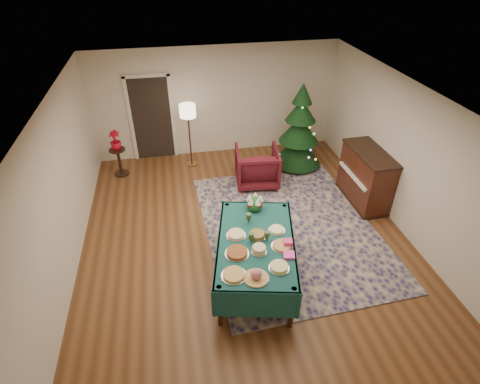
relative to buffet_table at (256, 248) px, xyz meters
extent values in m
plane|color=#593319|center=(0.05, 1.06, -0.65)|extent=(7.00, 7.00, 0.00)
plane|color=white|center=(0.05, 1.06, 2.05)|extent=(7.00, 7.00, 0.00)
plane|color=beige|center=(0.05, 4.56, 0.70)|extent=(6.00, 0.00, 6.00)
plane|color=beige|center=(0.05, -2.44, 0.70)|extent=(6.00, 0.00, 6.00)
plane|color=beige|center=(-2.95, 1.06, 0.70)|extent=(0.00, 7.00, 7.00)
plane|color=beige|center=(3.05, 1.06, 0.70)|extent=(0.00, 7.00, 7.00)
cube|color=black|center=(-1.55, 4.55, 0.37)|extent=(0.92, 0.02, 2.04)
cube|color=silver|center=(-2.05, 4.54, 0.40)|extent=(0.08, 0.04, 2.14)
cube|color=silver|center=(-1.05, 4.54, 0.40)|extent=(0.08, 0.04, 2.14)
cube|color=silver|center=(-1.55, 4.54, 1.45)|extent=(1.08, 0.04, 0.08)
cube|color=#161348|center=(0.95, 1.13, -0.64)|extent=(3.36, 4.32, 0.02)
cylinder|color=black|center=(-0.70, -0.80, -0.24)|extent=(0.08, 0.08, 0.81)
cylinder|color=black|center=(-0.29, 1.03, -0.24)|extent=(0.08, 0.08, 0.81)
cylinder|color=black|center=(0.29, -1.03, -0.24)|extent=(0.08, 0.08, 0.81)
cylinder|color=black|center=(0.70, 0.80, -0.24)|extent=(0.08, 0.08, 0.81)
cube|color=#144646|center=(0.00, 0.00, 0.14)|extent=(1.61, 2.26, 0.04)
cube|color=#144646|center=(0.23, 0.99, -0.09)|extent=(1.20, 0.30, 0.51)
cube|color=#144646|center=(-0.23, -0.99, -0.09)|extent=(1.20, 0.30, 0.51)
cube|color=#144646|center=(0.57, -0.13, -0.09)|extent=(0.49, 2.04, 0.51)
cube|color=#144646|center=(-0.57, 0.13, -0.09)|extent=(0.49, 2.04, 0.51)
cylinder|color=silver|center=(-0.47, -0.65, 0.17)|extent=(0.36, 0.36, 0.01)
cylinder|color=tan|center=(-0.47, -0.65, 0.19)|extent=(0.31, 0.31, 0.04)
cylinder|color=silver|center=(-0.18, -0.76, 0.17)|extent=(0.36, 0.36, 0.01)
sphere|color=#CC727A|center=(-0.18, -0.76, 0.25)|extent=(0.16, 0.16, 0.16)
cylinder|color=silver|center=(0.19, -0.64, 0.17)|extent=(0.30, 0.30, 0.01)
cylinder|color=#D8D172|center=(0.19, -0.64, 0.20)|extent=(0.26, 0.26, 0.05)
cylinder|color=silver|center=(-0.34, -0.23, 0.17)|extent=(0.37, 0.37, 0.01)
cylinder|color=brown|center=(-0.34, -0.23, 0.20)|extent=(0.31, 0.31, 0.04)
cylinder|color=silver|center=(-0.01, -0.26, 0.17)|extent=(0.24, 0.24, 0.01)
cylinder|color=tan|center=(-0.01, -0.26, 0.22)|extent=(0.20, 0.20, 0.10)
cylinder|color=silver|center=(0.36, -0.21, 0.17)|extent=(0.33, 0.33, 0.01)
cylinder|color=#B2844C|center=(0.36, -0.21, 0.19)|extent=(0.28, 0.28, 0.03)
cylinder|color=silver|center=(-0.28, 0.18, 0.17)|extent=(0.31, 0.31, 0.01)
cylinder|color=#D8BF7F|center=(-0.28, 0.18, 0.20)|extent=(0.27, 0.27, 0.04)
cylinder|color=silver|center=(0.04, 0.09, 0.17)|extent=(0.28, 0.28, 0.01)
cylinder|color=maroon|center=(0.04, 0.09, 0.21)|extent=(0.24, 0.24, 0.06)
cylinder|color=silver|center=(0.38, 0.17, 0.17)|extent=(0.28, 0.28, 0.01)
cylinder|color=#F2EACC|center=(0.38, 0.17, 0.19)|extent=(0.24, 0.24, 0.03)
cone|color=#2D471E|center=(-0.02, 0.45, 0.21)|extent=(0.08, 0.08, 0.10)
cylinder|color=#2D471E|center=(-0.02, 0.45, 0.30)|extent=(0.09, 0.09, 0.10)
cone|color=#2D471E|center=(0.16, -0.04, 0.21)|extent=(0.08, 0.08, 0.10)
cylinder|color=#2D471E|center=(0.16, -0.04, 0.30)|extent=(0.09, 0.09, 0.10)
cone|color=#2D471E|center=(-0.08, -0.03, 0.21)|extent=(0.08, 0.08, 0.10)
cylinder|color=#2D471E|center=(-0.08, -0.03, 0.30)|extent=(0.09, 0.09, 0.10)
cube|color=#FB45AF|center=(0.40, -0.42, 0.18)|extent=(0.19, 0.19, 0.04)
cube|color=#DD3D71|center=(0.45, -0.20, 0.21)|extent=(0.16, 0.16, 0.11)
sphere|color=#1E4C1E|center=(0.16, 0.79, 0.27)|extent=(0.28, 0.28, 0.28)
cone|color=white|center=(0.26, 0.79, 0.40)|extent=(0.11, 0.11, 0.13)
cone|color=white|center=(0.19, 0.89, 0.40)|extent=(0.11, 0.11, 0.13)
cone|color=white|center=(0.08, 0.85, 0.40)|extent=(0.11, 0.11, 0.13)
cone|color=white|center=(0.08, 0.74, 0.40)|extent=(0.11, 0.11, 0.13)
cone|color=white|center=(0.19, 0.70, 0.40)|extent=(0.11, 0.11, 0.13)
sphere|color=#B20C0F|center=(0.26, 0.86, 0.31)|extent=(0.08, 0.08, 0.08)
sphere|color=#B20C0F|center=(0.09, 0.89, 0.31)|extent=(0.08, 0.08, 0.08)
sphere|color=#B20C0F|center=(0.06, 0.73, 0.31)|extent=(0.08, 0.08, 0.08)
sphere|color=#B20C0F|center=(0.23, 0.70, 0.31)|extent=(0.08, 0.08, 0.08)
imported|color=#4E1019|center=(0.69, 2.82, -0.17)|extent=(1.02, 0.96, 0.96)
cylinder|color=#A57F3F|center=(-0.70, 3.95, -0.63)|extent=(0.27, 0.27, 0.03)
cylinder|color=black|center=(-0.70, 3.95, 0.06)|extent=(0.04, 0.04, 1.42)
cylinder|color=#FFEABF|center=(-0.70, 3.95, 0.78)|extent=(0.38, 0.38, 0.28)
cylinder|color=black|center=(-2.39, 3.83, -0.63)|extent=(0.34, 0.34, 0.04)
cylinder|color=black|center=(-2.39, 3.83, -0.32)|extent=(0.07, 0.07, 0.62)
cylinder|color=black|center=(-2.39, 3.83, 0.00)|extent=(0.37, 0.37, 0.03)
imported|color=red|center=(-2.39, 3.83, 0.15)|extent=(0.25, 0.45, 0.25)
cylinder|color=black|center=(1.84, 3.41, -0.57)|extent=(0.12, 0.12, 0.17)
cone|color=black|center=(1.84, 3.41, -0.18)|extent=(1.44, 1.44, 0.73)
cone|color=black|center=(1.84, 3.41, 0.34)|extent=(1.18, 1.18, 0.62)
cone|color=black|center=(1.84, 3.41, 0.81)|extent=(0.89, 0.89, 0.52)
cone|color=black|center=(1.84, 3.41, 1.20)|extent=(0.57, 0.57, 0.47)
cube|color=black|center=(2.75, 1.71, -0.61)|extent=(0.61, 1.36, 0.08)
cube|color=#35160D|center=(2.75, 1.71, -0.06)|extent=(0.59, 1.34, 1.10)
cube|color=black|center=(2.75, 1.71, 0.51)|extent=(0.63, 1.38, 0.05)
cube|color=white|center=(2.46, 1.71, 0.01)|extent=(0.14, 1.14, 0.06)
camera|label=1|loc=(-1.09, -4.23, 4.08)|focal=28.00mm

